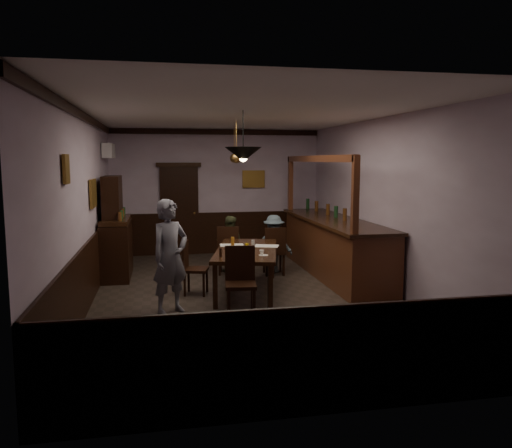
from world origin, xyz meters
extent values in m
cube|color=#2D2621|center=(0.00, 0.00, -0.01)|extent=(5.00, 8.00, 0.01)
cube|color=white|center=(0.00, 0.00, 3.00)|extent=(5.00, 8.00, 0.01)
cube|color=#AE97B0|center=(0.00, 4.00, 1.50)|extent=(5.00, 0.01, 3.00)
cube|color=#AE97B0|center=(0.00, -4.00, 1.50)|extent=(5.00, 0.01, 3.00)
cube|color=#AE97B0|center=(-2.50, 0.00, 1.50)|extent=(0.01, 8.00, 3.00)
cube|color=#AE97B0|center=(2.50, 0.00, 1.50)|extent=(0.01, 8.00, 3.00)
cube|color=black|center=(0.09, 0.28, 0.72)|extent=(1.49, 2.37, 0.06)
cube|color=black|center=(-0.56, -0.62, 0.34)|extent=(0.07, 0.07, 0.69)
cube|color=black|center=(0.26, -0.81, 0.34)|extent=(0.07, 0.07, 0.69)
cube|color=black|center=(-0.08, 1.37, 0.34)|extent=(0.07, 0.07, 0.69)
cube|color=black|center=(0.73, 1.17, 0.34)|extent=(0.07, 0.07, 0.69)
cube|color=black|center=(-0.03, 1.69, 0.45)|extent=(0.49, 0.49, 0.05)
cube|color=black|center=(-0.07, 1.51, 0.73)|extent=(0.42, 0.12, 0.50)
cube|color=black|center=(0.17, 1.83, 0.22)|extent=(0.04, 0.04, 0.43)
cube|color=black|center=(-0.17, 1.89, 0.22)|extent=(0.04, 0.04, 0.43)
cube|color=black|center=(0.10, 1.49, 0.22)|extent=(0.04, 0.04, 0.43)
cube|color=black|center=(-0.23, 1.56, 0.22)|extent=(0.04, 0.04, 0.43)
cube|color=black|center=(0.84, 1.48, 0.44)|extent=(0.44, 0.44, 0.05)
cube|color=black|center=(0.83, 1.30, 0.71)|extent=(0.42, 0.06, 0.49)
cube|color=black|center=(1.02, 1.64, 0.21)|extent=(0.04, 0.04, 0.42)
cube|color=black|center=(0.68, 1.66, 0.21)|extent=(0.04, 0.04, 0.42)
cube|color=black|center=(1.00, 1.31, 0.21)|extent=(0.04, 0.04, 0.42)
cube|color=black|center=(0.66, 1.32, 0.21)|extent=(0.04, 0.04, 0.42)
cube|color=black|center=(-0.24, -1.09, 0.47)|extent=(0.49, 0.49, 0.05)
cube|color=black|center=(-0.21, -0.89, 0.75)|extent=(0.44, 0.09, 0.52)
cube|color=black|center=(-0.43, -1.24, 0.22)|extent=(0.04, 0.04, 0.45)
cube|color=black|center=(-0.08, -1.28, 0.22)|extent=(0.04, 0.04, 0.45)
cube|color=black|center=(-0.39, -0.89, 0.22)|extent=(0.04, 0.04, 0.45)
cube|color=black|center=(-0.04, -0.93, 0.22)|extent=(0.04, 0.04, 0.45)
cube|color=black|center=(-0.78, 0.28, 0.42)|extent=(0.48, 0.48, 0.05)
cube|color=black|center=(-0.96, 0.33, 0.67)|extent=(0.14, 0.39, 0.47)
cube|color=black|center=(-0.67, 0.08, 0.20)|extent=(0.04, 0.04, 0.40)
cube|color=black|center=(-0.59, 0.39, 0.20)|extent=(0.04, 0.04, 0.40)
cube|color=black|center=(-0.98, 0.17, 0.20)|extent=(0.04, 0.04, 0.40)
cube|color=black|center=(-0.90, 0.48, 0.20)|extent=(0.04, 0.04, 0.40)
imported|color=slate|center=(-1.22, -0.69, 0.85)|extent=(0.74, 0.69, 1.70)
imported|color=#444C2D|center=(0.01, 1.89, 0.57)|extent=(0.68, 0.61, 1.15)
imported|color=#4C5E6C|center=(0.89, 1.68, 0.58)|extent=(0.87, 0.74, 1.17)
cube|color=silver|center=(-0.11, 0.68, 0.75)|extent=(0.45, 0.34, 0.01)
cube|color=silver|center=(0.48, 0.48, 0.75)|extent=(0.50, 0.42, 0.01)
cube|color=#ECDF56|center=(-0.05, 0.05, 0.75)|extent=(0.18, 0.18, 0.00)
cylinder|color=white|center=(0.25, -0.37, 0.76)|extent=(0.15, 0.15, 0.01)
imported|color=white|center=(0.22, -0.33, 0.80)|extent=(0.10, 0.10, 0.07)
cylinder|color=white|center=(-0.07, -0.23, 0.76)|extent=(0.22, 0.22, 0.01)
torus|color=#C68C47|center=(-0.13, -0.19, 0.79)|extent=(0.13, 0.13, 0.04)
torus|color=#C68C47|center=(-0.01, -0.24, 0.79)|extent=(0.13, 0.13, 0.04)
cylinder|color=yellow|center=(0.07, 0.15, 0.81)|extent=(0.07, 0.07, 0.12)
cylinder|color=#BF721E|center=(-0.14, 0.36, 0.85)|extent=(0.06, 0.06, 0.20)
cylinder|color=silver|center=(0.20, 0.27, 0.82)|extent=(0.06, 0.06, 0.15)
cylinder|color=black|center=(-0.44, -0.35, 0.82)|extent=(0.04, 0.04, 0.14)
cube|color=black|center=(-2.20, 1.89, 0.53)|extent=(0.53, 1.48, 1.06)
cube|color=black|center=(-2.20, 1.89, 1.11)|extent=(0.51, 1.43, 0.08)
cube|color=black|center=(-2.25, 1.89, 1.53)|extent=(0.32, 0.95, 0.85)
cube|color=#482313|center=(2.00, 1.22, 0.53)|extent=(0.88, 4.08, 1.07)
cube|color=black|center=(1.98, 1.22, 1.09)|extent=(0.97, 4.18, 0.06)
cube|color=#482313|center=(1.61, 1.22, 2.28)|extent=(0.10, 3.99, 0.12)
cube|color=#482313|center=(1.61, -0.72, 1.70)|extent=(0.10, 0.10, 1.26)
cube|color=#482313|center=(1.61, 3.17, 1.70)|extent=(0.10, 0.10, 1.26)
cube|color=black|center=(-0.90, 3.95, 1.05)|extent=(0.90, 0.06, 2.10)
cube|color=white|center=(-2.38, 2.90, 2.45)|extent=(0.20, 0.85, 0.30)
cube|color=olive|center=(-2.46, -1.60, 2.15)|extent=(0.04, 0.28, 0.36)
cube|color=olive|center=(-2.46, 0.80, 1.70)|extent=(0.04, 0.62, 0.48)
cube|color=olive|center=(0.90, 3.96, 1.80)|extent=(0.55, 0.04, 0.42)
cylinder|color=black|center=(-0.10, -0.50, 2.67)|extent=(0.02, 0.02, 0.66)
cone|color=black|center=(-0.10, -0.50, 2.34)|extent=(0.56, 0.56, 0.22)
sphere|color=#FFD88C|center=(-0.10, -0.50, 2.29)|extent=(0.12, 0.12, 0.12)
cylinder|color=#BF8C3F|center=(0.10, 1.47, 2.65)|extent=(0.02, 0.02, 0.70)
cone|color=#BF8C3F|center=(0.10, 1.47, 2.30)|extent=(0.20, 0.20, 0.22)
sphere|color=#FFD88C|center=(0.10, 1.47, 2.25)|extent=(0.12, 0.12, 0.12)
cylinder|color=#BF8C3F|center=(0.30, 3.09, 2.65)|extent=(0.02, 0.02, 0.70)
cone|color=#BF8C3F|center=(0.30, 3.09, 2.30)|extent=(0.20, 0.20, 0.22)
sphere|color=#FFD88C|center=(0.30, 3.09, 2.25)|extent=(0.12, 0.12, 0.12)
camera|label=1|loc=(-1.35, -8.00, 2.26)|focal=35.00mm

